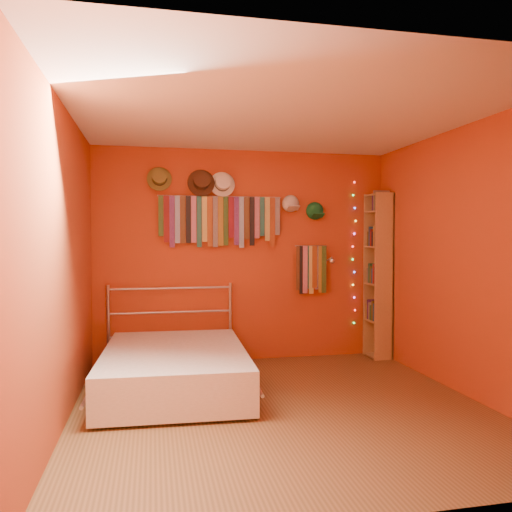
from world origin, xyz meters
TOP-DOWN VIEW (x-y plane):
  - ground at (0.00, 0.00)m, footprint 3.50×3.50m
  - back_wall at (0.00, 1.75)m, footprint 3.50×0.02m
  - right_wall at (1.75, 0.00)m, footprint 0.02×3.50m
  - left_wall at (-1.75, 0.00)m, footprint 0.02×3.50m
  - ceiling at (0.00, 0.00)m, footprint 3.50×3.50m
  - tie_rack at (-0.30, 1.68)m, footprint 1.45×0.03m
  - small_tie_rack at (0.82, 1.68)m, footprint 0.40×0.03m
  - fedora_olive at (-0.99, 1.66)m, footprint 0.28×0.15m
  - fedora_brown at (-0.52, 1.65)m, footprint 0.32×0.17m
  - fedora_white at (-0.27, 1.65)m, footprint 0.30×0.16m
  - cap_white at (0.56, 1.70)m, footprint 0.19×0.24m
  - cap_green at (0.86, 1.70)m, footprint 0.20×0.25m
  - fairy_lights at (1.38, 1.71)m, footprint 0.06×0.02m
  - reading_lamp at (1.01, 1.53)m, footprint 0.07×0.29m
  - bookshelf at (1.66, 1.53)m, footprint 0.25×0.34m
  - bed at (-0.88, 0.67)m, footprint 1.49×1.96m

SIDE VIEW (x-z plane):
  - ground at x=0.00m, z-range 0.00..0.00m
  - bed at x=-0.88m, z-range -0.25..0.69m
  - bookshelf at x=1.66m, z-range 0.02..2.02m
  - small_tie_rack at x=0.82m, z-range 0.80..1.39m
  - reading_lamp at x=1.01m, z-range 1.15..1.23m
  - back_wall at x=0.00m, z-range 0.00..2.50m
  - right_wall at x=1.75m, z-range 0.00..2.50m
  - left_wall at x=-1.75m, z-range 0.00..2.50m
  - fairy_lights at x=1.38m, z-range 0.39..2.16m
  - tie_rack at x=-0.30m, z-range 1.38..1.99m
  - cap_green at x=0.86m, z-range 1.69..1.89m
  - cap_white at x=0.56m, z-range 1.78..1.97m
  - fedora_white at x=-0.27m, z-range 1.95..2.24m
  - fedora_brown at x=-0.52m, z-range 1.95..2.26m
  - fedora_olive at x=-0.99m, z-range 2.00..2.28m
  - ceiling at x=0.00m, z-range 2.49..2.51m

